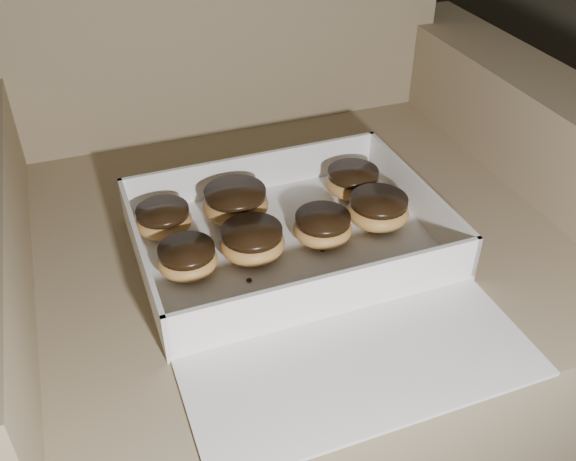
# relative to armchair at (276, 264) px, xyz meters

# --- Properties ---
(armchair) EXTENTS (0.93, 0.78, 0.97)m
(armchair) POSITION_rel_armchair_xyz_m (0.00, 0.00, 0.00)
(armchair) COLOR #8C7A59
(armchair) RESTS_ON floor
(bakery_box) EXTENTS (0.39, 0.45, 0.07)m
(bakery_box) POSITION_rel_armchair_xyz_m (-0.02, -0.16, 0.14)
(bakery_box) COLOR white
(bakery_box) RESTS_ON armchair
(donut_a) EXTENTS (0.07, 0.07, 0.04)m
(donut_a) POSITION_rel_armchair_xyz_m (-0.17, -0.05, 0.16)
(donut_a) COLOR #E7A050
(donut_a) RESTS_ON bakery_box
(donut_b) EXTENTS (0.08, 0.08, 0.04)m
(donut_b) POSITION_rel_armchair_xyz_m (0.10, -0.04, 0.16)
(donut_b) COLOR #E7A050
(donut_b) RESTS_ON bakery_box
(donut_c) EXTENTS (0.08, 0.08, 0.04)m
(donut_c) POSITION_rel_armchair_xyz_m (-0.07, -0.13, 0.16)
(donut_c) COLOR #E7A050
(donut_c) RESTS_ON bakery_box
(donut_d) EXTENTS (0.09, 0.09, 0.04)m
(donut_d) POSITION_rel_armchair_xyz_m (-0.07, -0.05, 0.16)
(donut_d) COLOR #E7A050
(donut_d) RESTS_ON bakery_box
(donut_e) EXTENTS (0.07, 0.07, 0.04)m
(donut_e) POSITION_rel_armchair_xyz_m (-0.16, -0.14, 0.16)
(donut_e) COLOR #E7A050
(donut_e) RESTS_ON bakery_box
(donut_f) EXTENTS (0.08, 0.08, 0.04)m
(donut_f) POSITION_rel_armchair_xyz_m (0.10, -0.12, 0.16)
(donut_f) COLOR #E7A050
(donut_f) RESTS_ON bakery_box
(donut_g) EXTENTS (0.08, 0.08, 0.04)m
(donut_g) POSITION_rel_armchair_xyz_m (0.02, -0.13, 0.16)
(donut_g) COLOR #E7A050
(donut_g) RESTS_ON bakery_box
(crumb_a) EXTENTS (0.01, 0.01, 0.00)m
(crumb_a) POSITION_rel_armchair_xyz_m (-0.11, -0.22, 0.14)
(crumb_a) COLOR black
(crumb_a) RESTS_ON bakery_box
(crumb_b) EXTENTS (0.01, 0.01, 0.00)m
(crumb_b) POSITION_rel_armchair_xyz_m (-0.07, -0.16, 0.14)
(crumb_b) COLOR black
(crumb_b) RESTS_ON bakery_box
(crumb_c) EXTENTS (0.01, 0.01, 0.00)m
(crumb_c) POSITION_rel_armchair_xyz_m (0.15, -0.24, 0.14)
(crumb_c) COLOR black
(crumb_c) RESTS_ON bakery_box
(crumb_d) EXTENTS (0.01, 0.01, 0.00)m
(crumb_d) POSITION_rel_armchair_xyz_m (0.01, -0.16, 0.14)
(crumb_d) COLOR black
(crumb_d) RESTS_ON bakery_box
(crumb_e) EXTENTS (0.01, 0.01, 0.00)m
(crumb_e) POSITION_rel_armchair_xyz_m (-0.09, -0.18, 0.14)
(crumb_e) COLOR black
(crumb_e) RESTS_ON bakery_box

